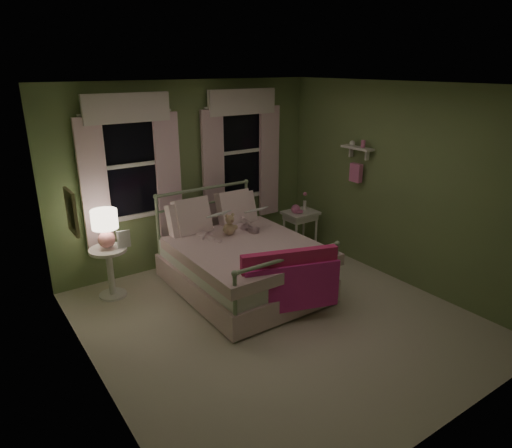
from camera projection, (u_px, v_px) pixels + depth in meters
room_shell at (278, 212)px, 4.85m from camera, size 4.20×4.20×4.20m
bed at (241, 262)px, 5.88m from camera, size 1.58×2.04×1.18m
pink_throw at (291, 274)px, 5.01m from camera, size 1.08×0.47×0.71m
child_left at (204, 218)px, 5.88m from camera, size 0.26×0.19×0.69m
child_right at (241, 211)px, 6.18m from camera, size 0.34×0.28×0.67m
book_left at (214, 220)px, 5.67m from camera, size 0.23×0.17×0.26m
book_right at (251, 215)px, 5.98m from camera, size 0.22×0.15×0.26m
teddy_bear at (229, 226)px, 5.95m from camera, size 0.22×0.17×0.30m
nightstand_left at (110, 266)px, 5.68m from camera, size 0.46×0.46×0.65m
table_lamp at (105, 225)px, 5.50m from camera, size 0.31×0.31×0.48m
book_nightstand at (118, 248)px, 5.59m from camera, size 0.19×0.24×0.02m
nightstand_right at (300, 218)px, 7.04m from camera, size 0.50×0.40×0.64m
pink_toy at (296, 209)px, 6.93m from camera, size 0.14×0.19×0.14m
bud_vase at (305, 201)px, 7.06m from camera, size 0.06×0.06×0.28m
window_left at (131, 160)px, 5.87m from camera, size 1.34×0.13×1.96m
window_right at (242, 147)px, 6.78m from camera, size 1.34×0.13×1.96m
wall_shelf at (357, 160)px, 6.34m from camera, size 0.15×0.50×0.60m
framed_picture at (72, 212)px, 4.21m from camera, size 0.03×0.32×0.42m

